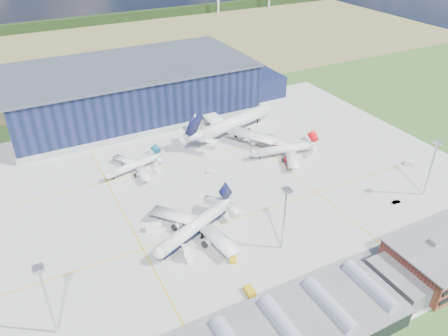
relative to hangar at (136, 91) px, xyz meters
The scene contains 24 objects.
ground 95.56m from the hangar, 91.70° to the right, with size 600.00×600.00×0.00m, color #315620.
apron 85.64m from the hangar, 91.90° to the right, with size 220.00×160.00×0.08m.
farmland 125.76m from the hangar, 91.29° to the left, with size 600.00×220.00×0.01m, color olive.
treeline 205.36m from the hangar, 90.78° to the left, with size 600.00×8.00×8.00m, color black.
hangar is the anchor object (origin of this frame).
glass_concourse 155.28m from the hangar, 93.42° to the right, with size 78.00×23.00×8.60m.
light_mast_west 139.77m from the hangar, 116.71° to the right, with size 2.60×2.60×23.00m.
light_mast_center 125.07m from the hangar, 86.70° to the right, with size 2.60×2.60×23.00m.
light_mast_east 144.23m from the hangar, 59.95° to the right, with size 2.60×2.60×23.00m.
airliner_navy 108.11m from the hangar, 98.49° to the right, with size 39.23×38.37×12.79m, color white, non-canonical shape.
airliner_red 85.68m from the hangar, 61.47° to the right, with size 32.91×32.20×10.73m, color white, non-canonical shape.
airliner_widebody 56.31m from the hangar, 54.58° to the right, with size 54.92×53.72×17.91m, color white, non-canonical shape.
airliner_regional 61.89m from the hangar, 110.42° to the right, with size 27.82×27.21×9.07m, color white, non-canonical shape.
gse_tug_a 137.52m from the hangar, 94.92° to the right, with size 2.40×3.93×1.64m, color gold.
gse_tug_b 123.83m from the hangar, 94.47° to the right, with size 2.12×3.18×1.38m, color gold.
gse_van_a 101.15m from the hangar, 105.18° to the right, with size 2.40×5.49×2.40m, color white.
gse_cart_a 63.98m from the hangar, 101.19° to the right, with size 1.99×2.98×1.29m, color white.
gse_van_b 136.92m from the hangar, 51.48° to the right, with size 2.06×4.50×2.06m, color white.
gse_tug_c 63.42m from the hangar, 31.68° to the right, with size 1.84×2.94×1.29m, color gold.
gse_cart_b 74.58m from the hangar, 84.41° to the right, with size 2.08×3.12×1.35m, color white.
gse_van_c 143.22m from the hangar, 80.34° to the right, with size 2.18×4.54×2.18m, color white.
airstair 117.07m from the hangar, 100.80° to the right, with size 2.06×5.16×3.30m, color white.
car_a 147.93m from the hangar, 75.46° to the right, with size 1.54×3.84×1.31m, color #99999E.
car_b 137.83m from the hangar, 64.63° to the right, with size 1.17×3.37×1.11m, color #99999E.
Camera 1 is at (-56.14, -116.16, 95.54)m, focal length 35.00 mm.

